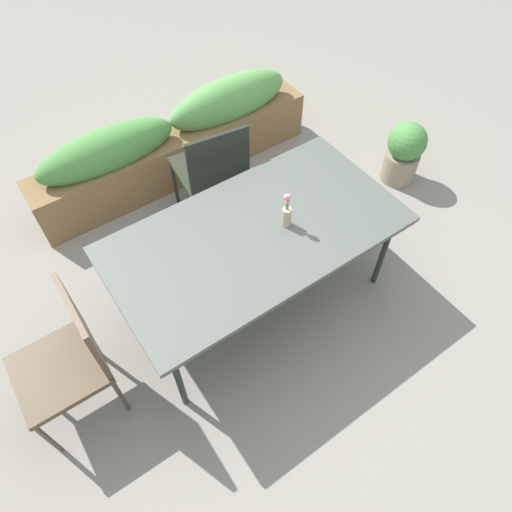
{
  "coord_description": "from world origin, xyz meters",
  "views": [
    {
      "loc": [
        -1.07,
        -1.61,
        2.91
      ],
      "look_at": [
        -0.01,
        -0.09,
        0.5
      ],
      "focal_mm": 32.49,
      "sensor_mm": 36.0,
      "label": 1
    }
  ],
  "objects_px": {
    "dining_table": "(256,237)",
    "chair_far_side": "(212,168)",
    "chair_end_left": "(69,356)",
    "flower_vase": "(287,212)",
    "planter_box": "(175,142)",
    "potted_plant": "(404,152)"
  },
  "relations": [
    {
      "from": "planter_box",
      "to": "potted_plant",
      "type": "height_order",
      "value": "planter_box"
    },
    {
      "from": "dining_table",
      "to": "chair_end_left",
      "type": "xyz_separation_m",
      "value": [
        -1.27,
        -0.0,
        -0.16
      ]
    },
    {
      "from": "chair_far_side",
      "to": "planter_box",
      "type": "height_order",
      "value": "chair_far_side"
    },
    {
      "from": "dining_table",
      "to": "flower_vase",
      "type": "relative_size",
      "value": 6.96
    },
    {
      "from": "chair_far_side",
      "to": "flower_vase",
      "type": "xyz_separation_m",
      "value": [
        0.0,
        -0.9,
        0.31
      ]
    },
    {
      "from": "dining_table",
      "to": "potted_plant",
      "type": "xyz_separation_m",
      "value": [
        1.79,
        0.33,
        -0.4
      ]
    },
    {
      "from": "chair_end_left",
      "to": "potted_plant",
      "type": "xyz_separation_m",
      "value": [
        3.06,
        0.33,
        -0.24
      ]
    },
    {
      "from": "chair_end_left",
      "to": "flower_vase",
      "type": "relative_size",
      "value": 3.61
    },
    {
      "from": "chair_end_left",
      "to": "chair_far_side",
      "type": "bearing_deg",
      "value": -59.32
    },
    {
      "from": "chair_end_left",
      "to": "flower_vase",
      "type": "bearing_deg",
      "value": -91.51
    },
    {
      "from": "potted_plant",
      "to": "chair_end_left",
      "type": "bearing_deg",
      "value": -173.87
    },
    {
      "from": "flower_vase",
      "to": "dining_table",
      "type": "bearing_deg",
      "value": 164.05
    },
    {
      "from": "planter_box",
      "to": "chair_far_side",
      "type": "bearing_deg",
      "value": -91.42
    },
    {
      "from": "chair_far_side",
      "to": "planter_box",
      "type": "relative_size",
      "value": 0.38
    },
    {
      "from": "chair_far_side",
      "to": "planter_box",
      "type": "distance_m",
      "value": 0.69
    },
    {
      "from": "flower_vase",
      "to": "planter_box",
      "type": "distance_m",
      "value": 1.64
    },
    {
      "from": "flower_vase",
      "to": "planter_box",
      "type": "bearing_deg",
      "value": 89.53
    },
    {
      "from": "dining_table",
      "to": "planter_box",
      "type": "xyz_separation_m",
      "value": [
        0.2,
        1.51,
        -0.35
      ]
    },
    {
      "from": "dining_table",
      "to": "chair_far_side",
      "type": "bearing_deg",
      "value": 77.52
    },
    {
      "from": "potted_plant",
      "to": "dining_table",
      "type": "bearing_deg",
      "value": -169.62
    },
    {
      "from": "chair_far_side",
      "to": "flower_vase",
      "type": "distance_m",
      "value": 0.95
    },
    {
      "from": "chair_end_left",
      "to": "potted_plant",
      "type": "relative_size",
      "value": 1.68
    }
  ]
}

